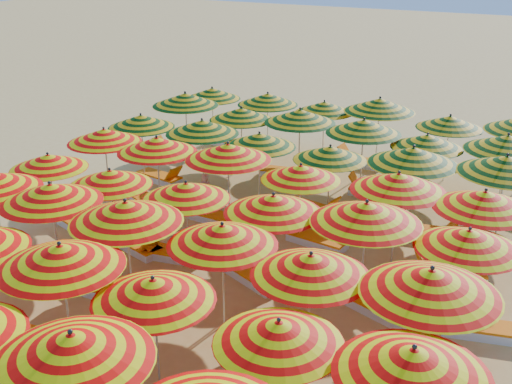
% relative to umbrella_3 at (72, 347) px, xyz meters
% --- Properties ---
extents(ground, '(120.00, 120.00, 0.00)m').
position_rel_umbrella_3_xyz_m(ground, '(-1.17, 7.79, -2.32)').
color(ground, '#DDAF62').
rests_on(ground, ground).
extents(umbrella_3, '(2.89, 2.89, 2.63)m').
position_rel_umbrella_3_xyz_m(umbrella_3, '(0.00, 0.00, 0.00)').
color(umbrella_3, silver).
rests_on(umbrella_3, ground).
extents(umbrella_8, '(2.93, 2.93, 2.61)m').
position_rel_umbrella_3_xyz_m(umbrella_8, '(-2.22, 2.15, -0.02)').
color(umbrella_8, silver).
rests_on(umbrella_8, ground).
extents(umbrella_9, '(2.36, 2.36, 2.40)m').
position_rel_umbrella_3_xyz_m(umbrella_9, '(-0.11, 2.18, -0.20)').
color(umbrella_9, silver).
rests_on(umbrella_9, ground).
extents(umbrella_10, '(2.64, 2.64, 2.31)m').
position_rel_umbrella_3_xyz_m(umbrella_10, '(2.39, 2.11, -0.28)').
color(umbrella_10, silver).
rests_on(umbrella_10, ground).
extents(umbrella_11, '(2.93, 2.93, 2.52)m').
position_rel_umbrella_3_xyz_m(umbrella_11, '(4.56, 2.09, -0.10)').
color(umbrella_11, silver).
rests_on(umbrella_11, ground).
extents(umbrella_13, '(2.77, 2.77, 2.60)m').
position_rel_umbrella_3_xyz_m(umbrella_13, '(-4.71, 4.50, -0.03)').
color(umbrella_13, silver).
rests_on(umbrella_13, ground).
extents(umbrella_14, '(3.09, 3.09, 2.68)m').
position_rel_umbrella_3_xyz_m(umbrella_14, '(-2.33, 4.29, 0.04)').
color(umbrella_14, silver).
rests_on(umbrella_14, ground).
extents(umbrella_15, '(2.95, 2.95, 2.49)m').
position_rel_umbrella_3_xyz_m(umbrella_15, '(-0.05, 4.55, -0.12)').
color(umbrella_15, silver).
rests_on(umbrella_15, ground).
extents(umbrella_16, '(2.73, 2.73, 2.47)m').
position_rel_umbrella_3_xyz_m(umbrella_16, '(2.08, 4.21, -0.14)').
color(umbrella_16, silver).
rests_on(umbrella_16, ground).
extents(umbrella_17, '(2.99, 2.99, 2.67)m').
position_rel_umbrella_3_xyz_m(umbrella_17, '(4.31, 4.29, 0.03)').
color(umbrella_17, silver).
rests_on(umbrella_17, ground).
extents(umbrella_18, '(2.27, 2.27, 2.32)m').
position_rel_umbrella_3_xyz_m(umbrella_18, '(-6.93, 6.71, -0.28)').
color(umbrella_18, silver).
rests_on(umbrella_18, ground).
extents(umbrella_19, '(2.66, 2.66, 2.34)m').
position_rel_umbrella_3_xyz_m(umbrella_19, '(-4.52, 6.44, -0.26)').
color(umbrella_19, silver).
rests_on(umbrella_19, ground).
extents(umbrella_20, '(2.36, 2.36, 2.35)m').
position_rel_umbrella_3_xyz_m(umbrella_20, '(-2.23, 6.54, -0.25)').
color(umbrella_20, silver).
rests_on(umbrella_20, ground).
extents(umbrella_21, '(2.88, 2.88, 2.47)m').
position_rel_umbrella_3_xyz_m(umbrella_21, '(0.18, 6.53, -0.14)').
color(umbrella_21, silver).
rests_on(umbrella_21, ground).
extents(umbrella_22, '(3.10, 3.10, 2.65)m').
position_rel_umbrella_3_xyz_m(umbrella_22, '(2.36, 6.70, 0.01)').
color(umbrella_22, silver).
rests_on(umbrella_22, ground).
extents(umbrella_23, '(2.99, 2.99, 2.39)m').
position_rel_umbrella_3_xyz_m(umbrella_23, '(4.53, 6.85, -0.21)').
color(umbrella_23, silver).
rests_on(umbrella_23, ground).
extents(umbrella_24, '(2.68, 2.68, 2.46)m').
position_rel_umbrella_3_xyz_m(umbrella_24, '(-6.87, 9.07, -0.16)').
color(umbrella_24, silver).
rests_on(umbrella_24, ground).
extents(umbrella_25, '(2.40, 2.40, 2.51)m').
position_rel_umbrella_3_xyz_m(umbrella_25, '(-4.77, 8.91, -0.11)').
color(umbrella_25, silver).
rests_on(umbrella_25, ground).
extents(umbrella_26, '(2.68, 2.68, 2.61)m').
position_rel_umbrella_3_xyz_m(umbrella_26, '(-2.45, 9.07, -0.02)').
color(umbrella_26, silver).
rests_on(umbrella_26, ground).
extents(umbrella_27, '(2.43, 2.43, 2.31)m').
position_rel_umbrella_3_xyz_m(umbrella_27, '(-0.25, 9.14, -0.29)').
color(umbrella_27, silver).
rests_on(umbrella_27, ground).
extents(umbrella_28, '(2.64, 2.64, 2.55)m').
position_rel_umbrella_3_xyz_m(umbrella_28, '(2.43, 9.07, -0.07)').
color(umbrella_28, silver).
rests_on(umbrella_28, ground).
extents(umbrella_29, '(2.81, 2.81, 2.53)m').
position_rel_umbrella_3_xyz_m(umbrella_29, '(4.53, 8.87, -0.09)').
color(umbrella_29, silver).
rests_on(umbrella_29, ground).
extents(umbrella_30, '(2.67, 2.67, 2.40)m').
position_rel_umbrella_3_xyz_m(umbrella_30, '(-6.97, 11.10, -0.21)').
color(umbrella_30, silver).
rests_on(umbrella_30, ground).
extents(umbrella_31, '(3.12, 3.12, 2.52)m').
position_rel_umbrella_3_xyz_m(umbrella_31, '(-4.56, 11.12, -0.10)').
color(umbrella_31, silver).
rests_on(umbrella_31, ground).
extents(umbrella_32, '(2.97, 2.97, 2.40)m').
position_rel_umbrella_3_xyz_m(umbrella_32, '(-2.43, 10.99, -0.20)').
color(umbrella_32, silver).
rests_on(umbrella_32, ground).
extents(umbrella_33, '(2.82, 2.82, 2.32)m').
position_rel_umbrella_3_xyz_m(umbrella_33, '(-0.12, 11.00, -0.28)').
color(umbrella_33, silver).
rests_on(umbrella_33, ground).
extents(umbrella_34, '(3.11, 3.11, 2.66)m').
position_rel_umbrella_3_xyz_m(umbrella_34, '(2.30, 10.99, 0.02)').
color(umbrella_34, silver).
rests_on(umbrella_34, ground).
extents(umbrella_35, '(2.88, 2.88, 2.69)m').
position_rel_umbrella_3_xyz_m(umbrella_35, '(4.69, 11.28, 0.05)').
color(umbrella_35, silver).
rests_on(umbrella_35, ground).
extents(umbrella_36, '(3.23, 3.23, 2.62)m').
position_rel_umbrella_3_xyz_m(umbrella_36, '(-6.86, 13.70, -0.01)').
color(umbrella_36, silver).
rests_on(umbrella_36, ground).
extents(umbrella_37, '(2.61, 2.61, 2.40)m').
position_rel_umbrella_3_xyz_m(umbrella_37, '(-4.38, 13.44, -0.20)').
color(umbrella_37, silver).
rests_on(umbrella_37, ground).
extents(umbrella_38, '(3.02, 3.02, 2.57)m').
position_rel_umbrella_3_xyz_m(umbrella_38, '(-2.21, 13.60, -0.05)').
color(umbrella_38, silver).
rests_on(umbrella_38, ground).
extents(umbrella_39, '(2.64, 2.64, 2.58)m').
position_rel_umbrella_3_xyz_m(umbrella_39, '(0.12, 13.36, -0.05)').
color(umbrella_39, silver).
rests_on(umbrella_39, ground).
extents(umbrella_40, '(2.45, 2.45, 2.37)m').
position_rel_umbrella_3_xyz_m(umbrella_40, '(2.17, 13.32, -0.24)').
color(umbrella_40, silver).
rests_on(umbrella_40, ground).
extents(umbrella_41, '(3.13, 3.13, 2.63)m').
position_rel_umbrella_3_xyz_m(umbrella_41, '(4.45, 13.45, 0.00)').
color(umbrella_41, silver).
rests_on(umbrella_41, ground).
extents(umbrella_42, '(2.91, 2.91, 2.39)m').
position_rel_umbrella_3_xyz_m(umbrella_42, '(-6.91, 15.70, -0.22)').
color(umbrella_42, silver).
rests_on(umbrella_42, ground).
extents(umbrella_43, '(2.43, 2.43, 2.45)m').
position_rel_umbrella_3_xyz_m(umbrella_43, '(-4.43, 15.66, -0.16)').
color(umbrella_43, silver).
rests_on(umbrella_43, ground).
extents(umbrella_44, '(2.39, 2.39, 2.31)m').
position_rel_umbrella_3_xyz_m(umbrella_44, '(-2.24, 15.96, -0.29)').
color(umbrella_44, silver).
rests_on(umbrella_44, ground).
extents(umbrella_45, '(2.80, 2.80, 2.69)m').
position_rel_umbrella_3_xyz_m(umbrella_45, '(-0.14, 15.91, 0.05)').
color(umbrella_45, silver).
rests_on(umbrella_45, ground).
extents(umbrella_46, '(2.72, 2.72, 2.39)m').
position_rel_umbrella_3_xyz_m(umbrella_46, '(2.36, 15.76, -0.22)').
color(umbrella_46, silver).
rests_on(umbrella_46, ground).
extents(lounger_4, '(1.78, 0.74, 0.69)m').
position_rel_umbrella_3_xyz_m(lounger_4, '(-2.72, 2.14, -2.17)').
color(lounger_4, white).
rests_on(lounger_4, ground).
extents(lounger_5, '(1.83, 1.14, 0.69)m').
position_rel_umbrella_3_xyz_m(lounger_5, '(-4.20, 4.61, -2.17)').
color(lounger_5, white).
rests_on(lounger_5, ground).
extents(lounger_6, '(1.76, 0.68, 0.69)m').
position_rel_umbrella_3_xyz_m(lounger_6, '(-2.93, 4.35, -2.17)').
color(lounger_6, white).
rests_on(lounger_6, ground).
extents(lounger_7, '(1.83, 1.04, 0.69)m').
position_rel_umbrella_3_xyz_m(lounger_7, '(1.48, 4.15, -2.17)').
color(lounger_7, white).
rests_on(lounger_7, ground).
extents(lounger_8, '(1.82, 1.23, 0.69)m').
position_rel_umbrella_3_xyz_m(lounger_8, '(3.80, 4.24, -2.17)').
color(lounger_8, white).
rests_on(lounger_8, ground).
extents(lounger_9, '(1.83, 1.10, 0.69)m').
position_rel_umbrella_3_xyz_m(lounger_9, '(-6.43, 6.95, -2.17)').
color(lounger_9, white).
rests_on(lounger_9, ground).
extents(lounger_10, '(1.83, 1.07, 0.69)m').
position_rel_umbrella_3_xyz_m(lounger_10, '(-3.92, 6.57, -2.17)').
color(lounger_10, white).
rests_on(lounger_10, ground).
extents(lounger_11, '(1.80, 0.83, 0.69)m').
position_rel_umbrella_3_xyz_m(lounger_11, '(-2.83, 6.61, -2.17)').
color(lounger_11, white).
rests_on(lounger_11, ground).
extents(lounger_12, '(1.82, 1.23, 0.69)m').
position_rel_umbrella_3_xyz_m(lounger_12, '(-0.32, 6.50, -2.17)').
color(lounger_12, white).
rests_on(lounger_12, ground).
extents(lounger_13, '(1.83, 1.14, 0.69)m').
position_rel_umbrella_3_xyz_m(lounger_13, '(2.86, 6.51, -2.17)').
color(lounger_13, white).
rests_on(lounger_13, ground).
extents(lounger_14, '(1.82, 0.94, 0.69)m').
position_rel_umbrella_3_xyz_m(lounger_14, '(5.04, 6.71, -2.17)').
color(lounger_14, white).
rests_on(lounger_14, ground).
extents(lounger_15, '(1.82, 1.26, 0.69)m').
position_rel_umbrella_3_xyz_m(lounger_15, '(-5.27, 9.11, -2.17)').
color(lounger_15, white).
rests_on(lounger_15, ground).
extents(lounger_16, '(1.78, 0.73, 0.69)m').
position_rel_umbrella_3_xyz_m(lounger_16, '(-2.95, 9.16, -2.17)').
color(lounger_16, white).
rests_on(lounger_16, ground).
extents(lounger_17, '(1.80, 0.83, 0.69)m').
position_rel_umbrella_3_xyz_m(lounger_17, '(0.26, 9.13, -2.17)').
color(lounger_17, white).
rests_on(lounger_17, ground).
extents(lounger_18, '(1.82, 1.21, 0.69)m').
position_rel_umbrella_3_xyz_m(lounger_18, '(3.93, 8.78, -2.17)').
color(lounger_18, white).
rests_on(lounger_18, ground).
extents(lounger_19, '(1.81, 0.89, 0.69)m').
position_rel_umbrella_3_xyz_m(lounger_19, '(-6.37, 11.19, -2.17)').
color(lounger_19, white).
rests_on(lounger_19, ground).
extents(lounger_20, '(1.82, 0.94, 0.69)m').
position_rel_umbrella_3_xyz_m(lounger_20, '(-0.62, 11.08, -2.17)').
color(lounger_20, white).
rests_on(lounger_20, ground).
extents(lounger_21, '(1.81, 0.88, 0.69)m').
position_rel_umbrella_3_xyz_m(lounger_21, '(2.90, 10.98, -2.17)').
color(lounger_21, white).
rests_on(lounger_21, ground).
extents(lounger_22, '(1.76, 0.69, 0.69)m').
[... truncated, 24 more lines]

